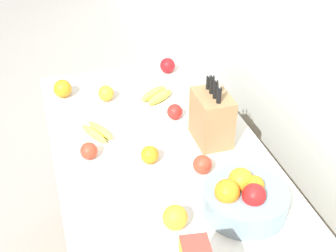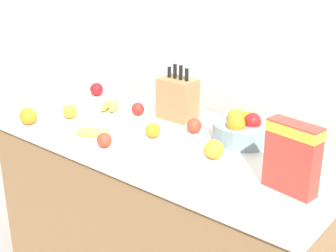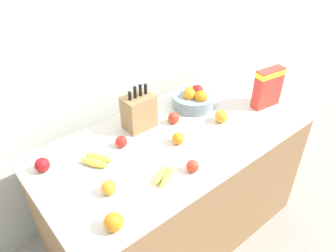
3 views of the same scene
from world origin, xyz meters
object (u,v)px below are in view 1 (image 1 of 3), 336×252
(knife_block, at_px, (212,118))
(fruit_bowl, at_px, (244,198))
(apple_rightmost, at_px, (89,151))
(orange_front_left, at_px, (150,155))
(orange_front_right, at_px, (106,93))
(apple_leftmost, at_px, (175,112))
(apple_rear, at_px, (168,66))
(banana_bunch_left, at_px, (157,95))
(banana_bunch_right, at_px, (97,132))
(orange_mid_right, at_px, (175,217))
(apple_near_bananas, at_px, (202,164))
(orange_front_center, at_px, (63,89))

(knife_block, distance_m, fruit_bowl, 0.41)
(apple_rightmost, relative_size, orange_front_left, 0.95)
(knife_block, xyz_separation_m, orange_front_right, (-0.42, -0.34, -0.07))
(apple_leftmost, distance_m, orange_front_left, 0.31)
(apple_rightmost, bearing_deg, apple_leftmost, 112.94)
(apple_rear, bearing_deg, banana_bunch_left, -27.51)
(fruit_bowl, height_order, banana_bunch_right, fruit_bowl)
(orange_front_left, bearing_deg, apple_rightmost, -113.17)
(apple_rear, bearing_deg, orange_mid_right, -15.42)
(knife_block, relative_size, apple_leftmost, 4.76)
(banana_bunch_left, bearing_deg, orange_mid_right, -11.38)
(knife_block, xyz_separation_m, fruit_bowl, (0.40, -0.04, -0.05))
(knife_block, relative_size, apple_near_bananas, 4.50)
(orange_front_right, bearing_deg, apple_rear, 117.22)
(fruit_bowl, height_order, orange_front_right, fruit_bowl)
(fruit_bowl, xyz_separation_m, apple_rear, (-1.00, 0.04, -0.02))
(fruit_bowl, bearing_deg, orange_mid_right, -88.54)
(banana_bunch_left, distance_m, orange_front_left, 0.46)
(knife_block, xyz_separation_m, orange_mid_right, (0.41, -0.28, -0.06))
(knife_block, height_order, orange_mid_right, knife_block)
(orange_front_right, distance_m, orange_mid_right, 0.83)
(apple_rightmost, distance_m, apple_leftmost, 0.42)
(orange_front_center, bearing_deg, orange_mid_right, 15.20)
(fruit_bowl, xyz_separation_m, orange_front_right, (-0.82, -0.30, -0.02))
(apple_rightmost, distance_m, orange_front_center, 0.49)
(fruit_bowl, height_order, orange_front_left, fruit_bowl)
(orange_front_center, relative_size, orange_mid_right, 1.02)
(banana_bunch_left, height_order, banana_bunch_right, banana_bunch_left)
(apple_rear, relative_size, apple_leftmost, 1.14)
(apple_rear, distance_m, orange_mid_right, 1.04)
(apple_leftmost, xyz_separation_m, apple_near_bananas, (0.37, -0.01, 0.00))
(banana_bunch_left, height_order, apple_near_bananas, apple_near_bananas)
(apple_rear, height_order, orange_front_left, apple_rear)
(apple_leftmost, bearing_deg, orange_front_right, -132.58)
(fruit_bowl, bearing_deg, orange_front_center, -151.84)
(banana_bunch_left, bearing_deg, apple_rightmost, -46.69)
(banana_bunch_right, relative_size, apple_rear, 2.31)
(banana_bunch_left, relative_size, apple_leftmost, 2.61)
(fruit_bowl, xyz_separation_m, orange_front_left, (-0.33, -0.23, -0.02))
(orange_front_right, bearing_deg, apple_leftmost, 47.42)
(banana_bunch_left, height_order, orange_front_left, orange_front_left)
(orange_mid_right, bearing_deg, apple_leftmost, 162.64)
(apple_near_bananas, bearing_deg, banana_bunch_right, -136.02)
(apple_near_bananas, bearing_deg, orange_front_center, -148.36)
(apple_leftmost, bearing_deg, apple_rightmost, -67.06)
(apple_near_bananas, relative_size, orange_front_center, 0.84)
(knife_block, bearing_deg, orange_front_center, -134.07)
(apple_rightmost, height_order, apple_leftmost, same)
(apple_near_bananas, xyz_separation_m, orange_front_right, (-0.60, -0.24, 0.00))
(orange_front_center, bearing_deg, orange_front_right, 64.05)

